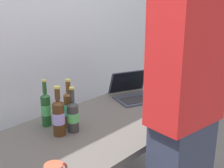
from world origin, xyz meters
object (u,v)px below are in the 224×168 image
laptop (134,92)px  beer_bottle_dark (46,109)px  beer_bottle_brown (59,116)px  beer_bottle_green (69,108)px  person_figure (184,122)px  beer_bottle_amber (73,116)px

laptop → beer_bottle_dark: 0.81m
laptop → beer_bottle_brown: 0.83m
beer_bottle_green → person_figure: 0.74m
laptop → beer_bottle_amber: size_ratio=1.51×
person_figure → laptop: bearing=53.7°
beer_bottle_dark → beer_bottle_amber: size_ratio=1.08×
beer_bottle_green → beer_bottle_brown: size_ratio=1.02×
beer_bottle_green → beer_bottle_amber: size_ratio=1.10×
laptop → person_figure: person_figure is taller
beer_bottle_brown → person_figure: 0.73m
beer_bottle_amber → person_figure: (0.19, -0.65, 0.09)m
beer_bottle_brown → person_figure: bearing=-67.5°
beer_bottle_dark → person_figure: person_figure is taller
beer_bottle_green → person_figure: (0.16, -0.72, 0.07)m
laptop → beer_bottle_brown: (-0.83, -0.08, 0.08)m
beer_bottle_amber → person_figure: person_figure is taller
beer_bottle_dark → person_figure: bearing=-73.4°
laptop → beer_bottle_amber: 0.75m
beer_bottle_dark → person_figure: 0.88m
laptop → beer_bottle_amber: beer_bottle_amber is taller
beer_bottle_dark → beer_bottle_amber: (0.06, -0.19, -0.01)m
laptop → person_figure: bearing=-126.3°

